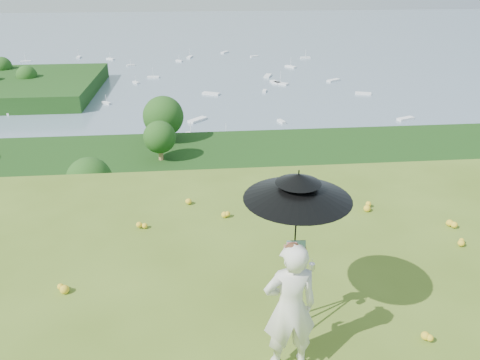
{
  "coord_description": "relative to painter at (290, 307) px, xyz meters",
  "views": [
    {
      "loc": [
        -2.3,
        -3.26,
        4.41
      ],
      "look_at": [
        -1.6,
        3.91,
        1.11
      ],
      "focal_mm": 35.0,
      "sensor_mm": 36.0,
      "label": 1
    }
  ],
  "objects": [
    {
      "name": "shoreline_tier",
      "position": [
        1.32,
        74.09,
        -36.86
      ],
      "size": [
        170.0,
        28.0,
        8.0
      ],
      "primitive_type": "cube",
      "color": "#746C5D",
      "rests_on": "bay_water"
    },
    {
      "name": "bay_water",
      "position": [
        1.32,
        239.09,
        -34.86
      ],
      "size": [
        700.0,
        700.0,
        0.0
      ],
      "primitive_type": "plane",
      "color": "slate",
      "rests_on": "ground"
    },
    {
      "name": "painter_cap",
      "position": [
        0.0,
        0.0,
        0.81
      ],
      "size": [
        0.2,
        0.24,
        0.1
      ],
      "primitive_type": null,
      "rotation": [
        0.0,
        0.0,
        -0.07
      ],
      "color": "#D5757F",
      "rests_on": "painter"
    },
    {
      "name": "harbor_town",
      "position": [
        1.32,
        74.09,
        -30.36
      ],
      "size": [
        110.0,
        22.0,
        5.0
      ],
      "primitive_type": null,
      "color": "beige",
      "rests_on": "shoreline_tier"
    },
    {
      "name": "forest_slope",
      "position": [
        1.32,
        34.09,
        -29.86
      ],
      "size": [
        140.0,
        56.0,
        22.0
      ],
      "primitive_type": "cube",
      "color": "#16330E",
      "rests_on": "bay_water"
    },
    {
      "name": "painter",
      "position": [
        0.0,
        0.0,
        0.0
      ],
      "size": [
        0.65,
        0.44,
        1.71
      ],
      "primitive_type": "imported",
      "rotation": [
        0.0,
        0.0,
        3.19
      ],
      "color": "silver",
      "rests_on": "ground"
    },
    {
      "name": "sun_umbrella",
      "position": [
        0.16,
        0.62,
        0.87
      ],
      "size": [
        1.41,
        1.41,
        1.13
      ],
      "primitive_type": null,
      "rotation": [
        0.0,
        0.0,
        -0.1
      ],
      "color": "black",
      "rests_on": "field_easel"
    },
    {
      "name": "field_easel",
      "position": [
        0.16,
        0.59,
        -0.15
      ],
      "size": [
        0.56,
        0.56,
        1.41
      ],
      "primitive_type": null,
      "rotation": [
        0.0,
        0.0,
        -0.06
      ],
      "color": "#AB7A47",
      "rests_on": "ground"
    },
    {
      "name": "moored_boats",
      "position": [
        -11.18,
        160.09,
        -34.51
      ],
      "size": [
        140.0,
        140.0,
        0.7
      ],
      "primitive_type": null,
      "color": "white",
      "rests_on": "bay_water"
    },
    {
      "name": "slope_trees",
      "position": [
        1.32,
        34.09,
        -15.86
      ],
      "size": [
        110.0,
        50.0,
        6.0
      ],
      "primitive_type": null,
      "color": "#285118",
      "rests_on": "forest_slope"
    }
  ]
}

